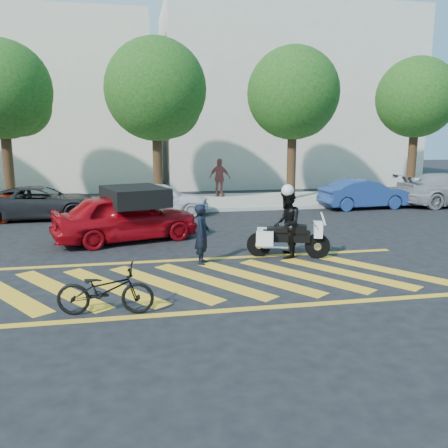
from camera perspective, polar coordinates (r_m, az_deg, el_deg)
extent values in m
plane|color=black|center=(10.85, -4.21, -6.96)|extent=(90.00, 90.00, 0.00)
cube|color=#9E998E|center=(22.53, -7.86, 2.47)|extent=(60.00, 5.00, 0.15)
cube|color=gold|center=(11.12, -24.77, -7.50)|extent=(2.43, 3.21, 0.01)
cube|color=gold|center=(10.90, -19.11, -7.44)|extent=(2.43, 3.21, 0.01)
cube|color=gold|center=(10.79, -13.28, -7.30)|extent=(2.43, 3.21, 0.01)
cube|color=gold|center=(10.80, -7.40, -7.09)|extent=(2.43, 3.21, 0.01)
cube|color=gold|center=(10.91, -1.59, -6.81)|extent=(2.43, 3.21, 0.01)
cube|color=gold|center=(11.14, 4.04, -6.47)|extent=(2.43, 3.21, 0.01)
cube|color=gold|center=(11.46, 9.39, -6.08)|extent=(2.43, 3.21, 0.01)
cube|color=gold|center=(11.88, 14.40, -5.68)|extent=(2.43, 3.21, 0.01)
cube|color=gold|center=(12.38, 19.02, -5.26)|extent=(2.43, 3.21, 0.01)
cube|color=gold|center=(9.07, -2.75, -10.55)|extent=(12.00, 0.20, 0.01)
cube|color=gold|center=(12.66, -5.24, -4.35)|extent=(12.00, 0.20, 0.01)
cube|color=beige|center=(32.04, -23.89, 12.95)|extent=(16.00, 8.00, 10.00)
cube|color=beige|center=(32.96, 7.28, 14.55)|extent=(16.00, 8.00, 11.00)
cylinder|color=black|center=(22.93, -24.54, 6.58)|extent=(0.44, 0.44, 4.00)
sphere|color=#114214|center=(22.96, -25.18, 14.44)|extent=(4.20, 4.20, 4.20)
sphere|color=#114214|center=(23.08, -23.39, 12.98)|extent=(2.73, 2.73, 2.73)
cylinder|color=black|center=(22.33, -7.99, 7.36)|extent=(0.44, 0.44, 4.00)
sphere|color=#114214|center=(22.38, -8.22, 15.73)|extent=(4.60, 4.60, 4.60)
sphere|color=#114214|center=(22.67, -6.65, 13.95)|extent=(2.99, 2.99, 2.99)
cylinder|color=black|center=(23.59, 8.12, 7.53)|extent=(0.44, 0.44, 4.00)
sphere|color=#114214|center=(23.63, 8.33, 15.33)|extent=(4.40, 4.40, 4.40)
sphere|color=#114214|center=(24.07, 9.43, 13.63)|extent=(2.86, 2.86, 2.86)
cylinder|color=black|center=(26.43, 21.67, 7.23)|extent=(0.44, 0.44, 4.00)
sphere|color=#114214|center=(26.46, 22.15, 13.93)|extent=(4.00, 4.00, 4.00)
sphere|color=#114214|center=(27.00, 22.80, 12.53)|extent=(2.60, 2.60, 2.60)
imported|color=black|center=(12.13, -2.63, -1.23)|extent=(0.53, 0.65, 1.56)
imported|color=black|center=(9.10, -14.08, -7.70)|extent=(1.84, 0.84, 0.94)
cylinder|color=black|center=(12.98, 4.24, -2.47)|extent=(0.68, 0.34, 0.67)
cylinder|color=silver|center=(12.98, 4.24, -2.47)|extent=(0.24, 0.22, 0.20)
cylinder|color=black|center=(13.01, 11.18, -2.61)|extent=(0.68, 0.34, 0.67)
cylinder|color=silver|center=(13.01, 11.18, -2.61)|extent=(0.24, 0.22, 0.20)
cube|color=black|center=(12.91, 7.52, -1.45)|extent=(1.28, 0.63, 0.30)
cube|color=black|center=(12.88, 8.88, -0.60)|extent=(0.52, 0.43, 0.22)
cube|color=black|center=(12.87, 6.42, -0.64)|extent=(0.63, 0.50, 0.12)
cube|color=silver|center=(12.91, 11.25, -0.66)|extent=(0.34, 0.47, 0.40)
cube|color=silver|center=(13.18, 5.00, -1.28)|extent=(0.49, 0.31, 0.38)
cube|color=silver|center=(12.67, 4.93, -1.78)|extent=(0.49, 0.31, 0.38)
imported|color=black|center=(12.83, 7.57, -0.01)|extent=(0.93, 1.06, 1.84)
imported|color=#9B070F|center=(15.04, -11.73, 0.82)|extent=(4.77, 3.01, 1.51)
imported|color=black|center=(19.96, -21.12, 2.43)|extent=(4.67, 2.18, 1.29)
imported|color=silver|center=(19.67, -7.73, 3.05)|extent=(4.17, 2.07, 1.36)
imported|color=navy|center=(22.12, 16.52, 3.50)|extent=(4.08, 1.65, 1.32)
imported|color=#954744|center=(24.08, -0.50, 5.59)|extent=(1.20, 1.02, 1.93)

